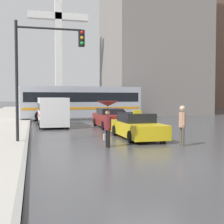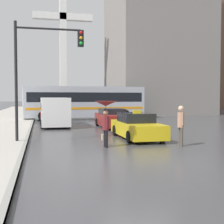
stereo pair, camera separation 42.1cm
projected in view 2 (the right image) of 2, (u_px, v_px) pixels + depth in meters
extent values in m
plane|color=#424244|center=(143.00, 162.00, 10.69)|extent=(300.00, 300.00, 0.00)
cube|color=gray|center=(18.00, 166.00, 9.77)|extent=(0.16, 120.00, 0.15)
cube|color=gold|center=(137.00, 129.00, 16.82)|extent=(1.80, 4.79, 0.71)
cube|color=black|center=(136.00, 117.00, 17.03)|extent=(1.58, 2.16, 0.50)
cylinder|color=black|center=(162.00, 136.00, 15.58)|extent=(0.20, 0.60, 0.60)
cylinder|color=black|center=(129.00, 137.00, 15.20)|extent=(0.20, 0.60, 0.60)
cylinder|color=black|center=(143.00, 130.00, 18.47)|extent=(0.20, 0.60, 0.60)
cylinder|color=black|center=(115.00, 130.00, 18.09)|extent=(0.20, 0.60, 0.60)
cube|color=yellow|center=(137.00, 112.00, 16.78)|extent=(0.44, 0.16, 0.16)
cube|color=maroon|center=(112.00, 120.00, 22.89)|extent=(1.80, 4.70, 0.82)
cube|color=black|center=(112.00, 111.00, 23.09)|extent=(1.58, 2.12, 0.40)
cylinder|color=black|center=(129.00, 125.00, 21.67)|extent=(0.20, 0.60, 0.60)
cylinder|color=black|center=(105.00, 125.00, 21.29)|extent=(0.20, 0.60, 0.60)
cylinder|color=black|center=(119.00, 122.00, 24.51)|extent=(0.20, 0.60, 0.60)
cylinder|color=black|center=(97.00, 122.00, 24.13)|extent=(0.20, 0.60, 0.60)
cube|color=white|center=(54.00, 111.00, 23.96)|extent=(2.05, 5.81, 2.02)
cube|color=black|center=(54.00, 106.00, 23.94)|extent=(2.06, 5.35, 0.53)
cube|color=red|center=(54.00, 114.00, 23.97)|extent=(2.07, 5.58, 0.14)
cylinder|color=black|center=(69.00, 124.00, 22.53)|extent=(0.21, 0.63, 0.63)
cylinder|color=black|center=(42.00, 124.00, 22.09)|extent=(0.21, 0.63, 0.63)
cylinder|color=black|center=(65.00, 120.00, 25.91)|extent=(0.21, 0.63, 0.63)
cylinder|color=black|center=(42.00, 121.00, 25.47)|extent=(0.21, 0.63, 0.63)
cube|color=#B2B7C1|center=(85.00, 102.00, 31.29)|extent=(12.12, 3.40, 3.00)
cube|color=black|center=(84.00, 97.00, 31.27)|extent=(11.52, 3.38, 0.91)
cube|color=orange|center=(85.00, 108.00, 31.32)|extent=(11.76, 3.40, 0.24)
cylinder|color=black|center=(43.00, 116.00, 28.97)|extent=(0.98, 0.35, 0.96)
cylinder|color=black|center=(41.00, 114.00, 31.26)|extent=(0.98, 0.35, 0.96)
cylinder|color=black|center=(125.00, 114.00, 31.36)|extent=(0.98, 0.35, 0.96)
cylinder|color=black|center=(117.00, 113.00, 33.65)|extent=(0.98, 0.35, 0.96)
cylinder|color=black|center=(107.00, 139.00, 13.77)|extent=(0.13, 0.13, 0.77)
cylinder|color=black|center=(105.00, 138.00, 13.98)|extent=(0.13, 0.13, 0.77)
cylinder|color=maroon|center=(106.00, 123.00, 13.84)|extent=(0.34, 0.34, 0.61)
sphere|color=#997051|center=(106.00, 113.00, 13.82)|extent=(0.22, 0.22, 0.22)
cylinder|color=maroon|center=(107.00, 123.00, 13.66)|extent=(0.08, 0.08, 0.52)
cylinder|color=maroon|center=(105.00, 122.00, 14.03)|extent=(0.08, 0.08, 0.52)
cone|color=maroon|center=(106.00, 104.00, 13.80)|extent=(1.02, 1.02, 0.23)
cylinder|color=black|center=(106.00, 111.00, 13.82)|extent=(0.02, 0.02, 0.67)
cube|color=#BFB28C|center=(103.00, 137.00, 14.12)|extent=(0.12, 0.19, 0.28)
cylinder|color=#4C473D|center=(180.00, 137.00, 14.29)|extent=(0.13, 0.13, 0.86)
cylinder|color=#4C473D|center=(182.00, 137.00, 14.07)|extent=(0.13, 0.13, 0.86)
cylinder|color=tan|center=(181.00, 120.00, 14.14)|extent=(0.32, 0.32, 0.68)
sphere|color=#DBAD89|center=(181.00, 108.00, 14.12)|extent=(0.25, 0.25, 0.25)
cylinder|color=tan|center=(179.00, 118.00, 14.33)|extent=(0.07, 0.07, 0.58)
cylinder|color=tan|center=(183.00, 119.00, 13.95)|extent=(0.07, 0.07, 0.58)
cylinder|color=black|center=(16.00, 83.00, 14.80)|extent=(0.14, 0.14, 5.83)
cylinder|color=black|center=(49.00, 29.00, 15.02)|extent=(3.09, 0.10, 0.10)
cube|color=black|center=(81.00, 39.00, 15.38)|extent=(0.28, 0.28, 0.80)
sphere|color=red|center=(81.00, 33.00, 15.21)|extent=(0.16, 0.16, 0.16)
sphere|color=orange|center=(81.00, 38.00, 15.23)|extent=(0.16, 0.16, 0.16)
sphere|color=green|center=(81.00, 43.00, 15.24)|extent=(0.16, 0.16, 0.16)
cube|color=brown|center=(184.00, 31.00, 64.08)|extent=(15.34, 12.52, 31.70)
cube|color=white|center=(63.00, 47.00, 41.75)|extent=(0.90, 0.90, 17.98)
cube|color=white|center=(63.00, 17.00, 41.55)|extent=(7.91, 0.90, 0.90)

